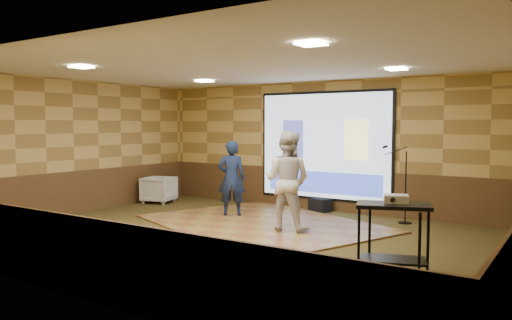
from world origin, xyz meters
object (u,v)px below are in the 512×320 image
Objects in this scene: mic_stand at (403,199)px; projector at (396,199)px; projector_screen at (324,147)px; av_table at (393,226)px; banquet_chair at (159,190)px; duffel_bag at (320,205)px; player_right at (287,181)px; dance_floor at (262,223)px; player_left at (232,178)px.

projector is at bearing -95.66° from mic_stand.
projector_screen reaches higher than av_table.
projector_screen is 4.33m from banquet_chair.
projector is 5.03m from duffel_bag.
projector_screen is 2.59m from player_right.
av_table is (3.31, -2.02, 0.67)m from dance_floor.
duffel_bag is at bearing 81.78° from dance_floor.
duffel_bag reaches higher than dance_floor.
av_table is 3.18× the size of projector.
av_table is 0.36m from projector.
mic_stand is at bearing 167.23° from player_left.
projector is 0.19× the size of mic_stand.
duffel_bag is at bearing -89.74° from banquet_chair.
player_left is 2.22m from duffel_bag.
player_left is 4.93m from av_table.
av_table is 3.83m from mic_stand.
av_table is at bearing 140.11° from player_right.
player_right is 6.03× the size of projector.
banquet_chair is (-7.00, 2.89, -0.35)m from av_table.
player_left reaches higher than mic_stand.
av_table is 1.31× the size of banquet_chair.
banquet_chair is at bearing 157.54° from av_table.
player_right reaches higher than player_left.
dance_floor is 3.80m from banquet_chair.
duffel_bag is at bearing 149.04° from mic_stand.
player_right reaches higher than banquet_chair.
player_left is 0.88× the size of player_right.
player_right is 1.17× the size of mic_stand.
projector_screen is 2.05× the size of player_left.
player_left is at bearing 131.84° from projector.
av_table is 0.62× the size of mic_stand.
mic_stand is (1.55, 1.97, -0.46)m from player_right.
player_left is 5.29× the size of projector.
dance_floor is 2.81× the size of player_left.
dance_floor is 2.88m from mic_stand.
dance_floor is at bearing 129.44° from projector.
projector is (-0.00, 0.10, 0.34)m from av_table.
player_right reaches higher than projector.
dance_floor is 2.04m from duffel_bag.
projector_screen is 5.13m from projector.
projector_screen is 2.34m from player_left.
mic_stand is (-1.01, 3.69, -0.19)m from av_table.
player_right is at bearing -79.42° from projector_screen.
player_left is at bearing -125.01° from projector_screen.
dance_floor is 4.66× the size of av_table.
mic_stand reaches higher than duffel_bag.
dance_floor is 9.54× the size of duffel_bag.
dance_floor is at bearing -165.31° from mic_stand.
projector_screen is 6.98× the size of duffel_bag.
projector reaches higher than dance_floor.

